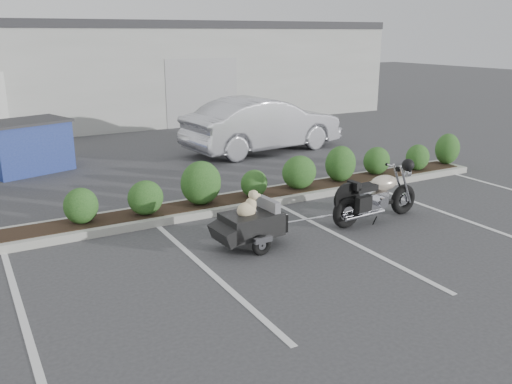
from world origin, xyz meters
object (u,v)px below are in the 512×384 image
motorcycle (377,197)px  sedan (263,124)px  pet_trailer (251,223)px  dumpster (27,146)px

motorcycle → sedan: size_ratio=0.43×
pet_trailer → sedan: size_ratio=0.34×
pet_trailer → sedan: sedan is taller
motorcycle → sedan: (1.36, 6.74, 0.34)m
motorcycle → pet_trailer: size_ratio=1.25×
motorcycle → dumpster: size_ratio=0.90×
dumpster → motorcycle: bearing=-72.1°
pet_trailer → sedan: bearing=55.0°
motorcycle → pet_trailer: (-2.78, 0.02, -0.06)m
motorcycle → dumpster: dumpster is taller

